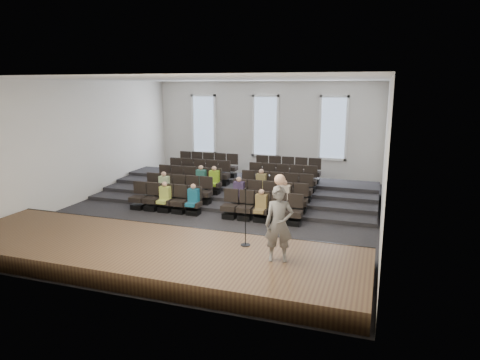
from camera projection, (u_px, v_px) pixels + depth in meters
name	position (u px, v px, depth m)	size (l,w,h in m)	color
ground	(217.00, 212.00, 16.51)	(14.00, 14.00, 0.00)	black
ceiling	(216.00, 79.00, 15.43)	(12.00, 14.00, 0.02)	white
wall_back	(266.00, 130.00, 22.47)	(12.00, 0.04, 5.00)	silver
wall_front	(100.00, 190.00, 9.47)	(12.00, 0.04, 5.00)	silver
wall_left	(82.00, 141.00, 17.84)	(0.04, 14.00, 5.00)	silver
wall_right	(386.00, 156.00, 14.10)	(0.04, 14.00, 5.00)	silver
stage	(149.00, 254.00, 11.73)	(11.80, 3.60, 0.50)	#503A22
stage_lip	(178.00, 233.00, 13.37)	(11.80, 0.06, 0.52)	black
risers	(243.00, 189.00, 19.40)	(11.80, 4.80, 0.60)	black
seating_rows	(231.00, 186.00, 17.79)	(6.80, 4.70, 1.67)	black
windows	(265.00, 126.00, 22.36)	(8.44, 0.10, 3.24)	white
audience	(219.00, 188.00, 16.77)	(5.45, 2.64, 1.10)	#B4C34E
speaker	(279.00, 224.00, 10.47)	(0.69, 0.46, 1.90)	#5E5C59
mic_stand	(246.00, 228.00, 11.59)	(0.27, 0.27, 1.62)	black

